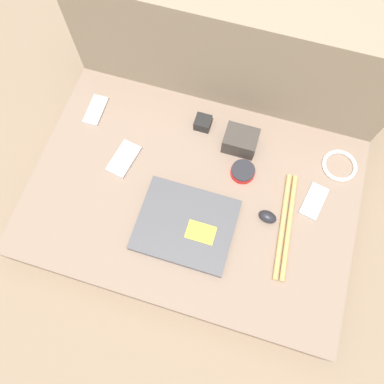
{
  "coord_description": "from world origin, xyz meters",
  "views": [
    {
      "loc": [
        0.13,
        -0.41,
        1.29
      ],
      "look_at": [
        0.0,
        0.0,
        0.14
      ],
      "focal_mm": 35.0,
      "sensor_mm": 36.0,
      "label": 1
    }
  ],
  "objects_px": {
    "laptop": "(186,225)",
    "phone_small": "(124,159)",
    "phone_silver": "(314,201)",
    "speaker_puck": "(243,172)",
    "camera_pouch": "(240,141)",
    "computer_mouse": "(267,217)",
    "charger_brick": "(203,123)",
    "phone_black": "(96,110)"
  },
  "relations": [
    {
      "from": "phone_silver",
      "to": "phone_small",
      "type": "height_order",
      "value": "phone_small"
    },
    {
      "from": "laptop",
      "to": "computer_mouse",
      "type": "bearing_deg",
      "value": 22.89
    },
    {
      "from": "phone_small",
      "to": "phone_silver",
      "type": "bearing_deg",
      "value": 13.33
    },
    {
      "from": "charger_brick",
      "to": "computer_mouse",
      "type": "bearing_deg",
      "value": -42.42
    },
    {
      "from": "phone_black",
      "to": "phone_small",
      "type": "bearing_deg",
      "value": -43.98
    },
    {
      "from": "speaker_puck",
      "to": "camera_pouch",
      "type": "relative_size",
      "value": 0.74
    },
    {
      "from": "phone_black",
      "to": "charger_brick",
      "type": "height_order",
      "value": "charger_brick"
    },
    {
      "from": "phone_black",
      "to": "charger_brick",
      "type": "distance_m",
      "value": 0.39
    },
    {
      "from": "phone_black",
      "to": "computer_mouse",
      "type": "bearing_deg",
      "value": -18.88
    },
    {
      "from": "laptop",
      "to": "computer_mouse",
      "type": "distance_m",
      "value": 0.26
    },
    {
      "from": "speaker_puck",
      "to": "phone_small",
      "type": "bearing_deg",
      "value": -170.12
    },
    {
      "from": "phone_black",
      "to": "camera_pouch",
      "type": "distance_m",
      "value": 0.53
    },
    {
      "from": "laptop",
      "to": "phone_silver",
      "type": "distance_m",
      "value": 0.43
    },
    {
      "from": "charger_brick",
      "to": "phone_silver",
      "type": "bearing_deg",
      "value": -21.45
    },
    {
      "from": "laptop",
      "to": "computer_mouse",
      "type": "height_order",
      "value": "computer_mouse"
    },
    {
      "from": "laptop",
      "to": "phone_small",
      "type": "relative_size",
      "value": 2.21
    },
    {
      "from": "laptop",
      "to": "phone_silver",
      "type": "bearing_deg",
      "value": 28.4
    },
    {
      "from": "speaker_puck",
      "to": "phone_small",
      "type": "distance_m",
      "value": 0.41
    },
    {
      "from": "phone_silver",
      "to": "computer_mouse",
      "type": "bearing_deg",
      "value": -131.62
    },
    {
      "from": "phone_silver",
      "to": "camera_pouch",
      "type": "height_order",
      "value": "camera_pouch"
    },
    {
      "from": "phone_black",
      "to": "phone_small",
      "type": "distance_m",
      "value": 0.23
    },
    {
      "from": "laptop",
      "to": "phone_small",
      "type": "xyz_separation_m",
      "value": [
        -0.27,
        0.16,
        -0.01
      ]
    },
    {
      "from": "computer_mouse",
      "to": "phone_small",
      "type": "height_order",
      "value": "computer_mouse"
    },
    {
      "from": "phone_silver",
      "to": "camera_pouch",
      "type": "xyz_separation_m",
      "value": [
        -0.29,
        0.13,
        0.03
      ]
    },
    {
      "from": "phone_black",
      "to": "phone_small",
      "type": "relative_size",
      "value": 0.88
    },
    {
      "from": "phone_silver",
      "to": "charger_brick",
      "type": "bearing_deg",
      "value": 170.18
    },
    {
      "from": "laptop",
      "to": "speaker_puck",
      "type": "height_order",
      "value": "laptop"
    },
    {
      "from": "computer_mouse",
      "to": "charger_brick",
      "type": "height_order",
      "value": "charger_brick"
    },
    {
      "from": "computer_mouse",
      "to": "phone_black",
      "type": "xyz_separation_m",
      "value": [
        -0.69,
        0.22,
        -0.01
      ]
    },
    {
      "from": "phone_small",
      "to": "charger_brick",
      "type": "xyz_separation_m",
      "value": [
        0.22,
        0.21,
        0.01
      ]
    },
    {
      "from": "phone_black",
      "to": "phone_small",
      "type": "height_order",
      "value": "phone_small"
    },
    {
      "from": "computer_mouse",
      "to": "camera_pouch",
      "type": "distance_m",
      "value": 0.28
    },
    {
      "from": "phone_black",
      "to": "laptop",
      "type": "bearing_deg",
      "value": -37.08
    },
    {
      "from": "speaker_puck",
      "to": "camera_pouch",
      "type": "bearing_deg",
      "value": 110.32
    },
    {
      "from": "computer_mouse",
      "to": "charger_brick",
      "type": "relative_size",
      "value": 1.18
    },
    {
      "from": "laptop",
      "to": "phone_silver",
      "type": "relative_size",
      "value": 2.36
    },
    {
      "from": "phone_black",
      "to": "camera_pouch",
      "type": "bearing_deg",
      "value": 0.28
    },
    {
      "from": "charger_brick",
      "to": "laptop",
      "type": "bearing_deg",
      "value": -81.86
    },
    {
      "from": "phone_silver",
      "to": "phone_small",
      "type": "distance_m",
      "value": 0.65
    },
    {
      "from": "computer_mouse",
      "to": "phone_small",
      "type": "bearing_deg",
      "value": -177.35
    },
    {
      "from": "phone_silver",
      "to": "camera_pouch",
      "type": "distance_m",
      "value": 0.32
    },
    {
      "from": "laptop",
      "to": "phone_small",
      "type": "height_order",
      "value": "laptop"
    }
  ]
}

